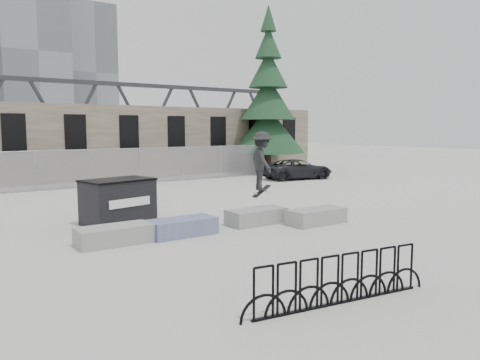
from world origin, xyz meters
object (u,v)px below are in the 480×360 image
Objects in this scene: dumpster at (118,201)px; bike_rack at (340,280)px; planter_offset at (316,216)px; spruce_tree at (268,108)px; planter_center_right at (257,216)px; skateboarder at (262,161)px; suv at (298,169)px; planter_center_left at (182,226)px; planter_far_left at (114,234)px.

dumpster reaches higher than bike_rack.
spruce_tree is (9.71, 14.85, 4.22)m from planter_offset.
skateboarder reaches higher than planter_center_right.
dumpster is at bearing 143.99° from planter_offset.
spruce_tree is 2.63× the size of suv.
bike_rack is at bearing -125.38° from spruce_tree.
planter_center_left is at bearing -178.55° from planter_center_right.
planter_far_left is at bearing 176.16° from planter_center_left.
spruce_tree is at bearing 50.46° from planter_center_right.
planter_center_left is 3.80m from skateboarder.
dumpster is 4.96m from skateboarder.
skateboarder reaches higher than planter_center_left.
bike_rack is (-3.01, -6.47, 0.17)m from planter_center_right.
planter_offset is 7.08m from bike_rack.
planter_center_left is at bearing 135.73° from suv.
planter_center_right is at bearing 145.47° from planter_offset.
planter_center_left is 0.81× the size of dumpster.
suv is at bearing 13.19° from dumpster.
dumpster reaches higher than suv.
planter_center_left is 4.54m from planter_offset.
planter_center_left is 6.40m from bike_rack.
bike_rack is at bearing 169.58° from skateboarder.
spruce_tree is 17.30m from skateboarder.
spruce_tree is 5.18× the size of skateboarder.
suv is at bearing 31.73° from planter_far_left.
dumpster is (-5.29, 3.85, 0.47)m from planter_offset.
planter_far_left is 21.56m from spruce_tree.
spruce_tree is at bearing 44.33° from planter_center_left.
planter_center_right is at bearing 145.69° from skateboarder.
spruce_tree is at bearing 54.62° from bike_rack.
spruce_tree reaches higher than suv.
skateboarder is at bearing 4.02° from planter_far_left.
suv is at bearing 50.06° from bike_rack.
planter_center_left is at bearing 115.48° from skateboarder.
bike_rack is 7.93m from skateboarder.
skateboarder is at bearing 62.78° from bike_rack.
spruce_tree is (15.00, 11.00, 3.75)m from dumpster.
bike_rack is at bearing -130.90° from planter_offset.
planter_center_right is 0.90× the size of skateboarder.
suv is (13.92, 6.64, -0.14)m from dumpster.
bike_rack is 20.66m from suv.
planter_center_right is (2.79, 0.07, 0.00)m from planter_center_left.
spruce_tree is 5.94m from suv.
spruce_tree is (16.13, 13.67, 4.22)m from planter_far_left.
dumpster is 15.42m from suv.
planter_center_right is at bearing -48.95° from dumpster.
planter_offset is 0.81× the size of dumpster.
planter_far_left is 17.69m from suv.
skateboarder is (-1.08, 1.56, 1.75)m from planter_offset.
planter_center_left is at bearing -3.84° from planter_far_left.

